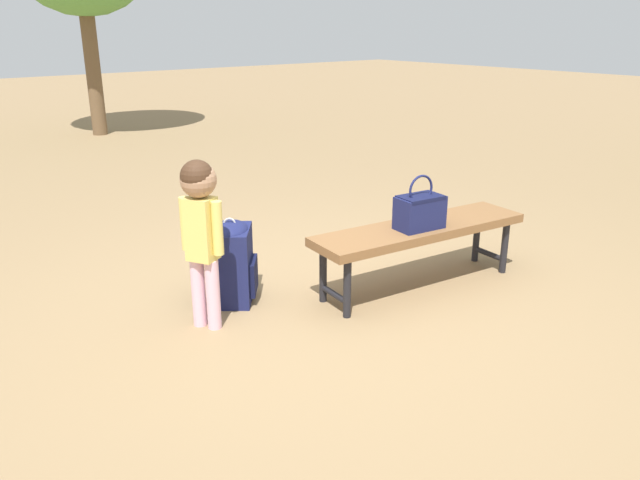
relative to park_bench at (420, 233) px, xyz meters
name	(u,v)px	position (x,y,z in m)	size (l,w,h in m)	color
ground_plane	(318,314)	(0.83, -0.09, -0.39)	(40.00, 40.00, 0.00)	#8C704C
park_bench	(420,233)	(0.00, 0.00, 0.00)	(1.64, 0.59, 0.45)	brown
handbag	(420,210)	(0.06, 0.04, 0.18)	(0.34, 0.22, 0.37)	#191E4C
child_standing	(201,218)	(1.46, -0.39, 0.30)	(0.21, 0.26, 1.04)	#E5B2C6
backpack_large	(232,260)	(1.13, -0.61, -0.11)	(0.41, 0.42, 0.58)	#191E4C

